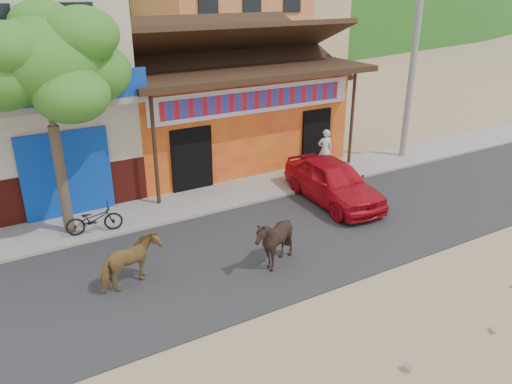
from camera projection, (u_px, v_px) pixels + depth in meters
ground at (333, 290)px, 11.33m from camera, size 120.00×120.00×0.00m
road at (274, 244)px, 13.32m from camera, size 60.00×5.00×0.04m
sidewalk at (217, 198)px, 16.10m from camera, size 60.00×2.00×0.12m
dance_club at (217, 112)px, 19.54m from camera, size 8.00×6.00×3.60m
apartment_rear at (283, 2)px, 41.66m from camera, size 8.00×8.00×10.00m
tree at (53, 126)px, 12.63m from camera, size 3.00×3.00×6.00m
utility_pole at (414, 52)px, 18.32m from camera, size 0.24×0.24×8.00m
cow_tan at (131, 262)px, 11.24m from camera, size 1.55×1.09×1.20m
cow_dark at (274, 241)px, 11.97m from camera, size 1.49×1.39×1.38m
red_car at (333, 181)px, 15.62m from camera, size 1.89×4.10×1.36m
scooter at (94, 219)px, 13.57m from camera, size 1.57×0.74×0.79m
pedestrian at (325, 150)px, 18.06m from camera, size 0.63×0.50×1.52m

